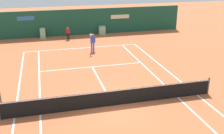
{
  "coord_description": "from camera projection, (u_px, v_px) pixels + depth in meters",
  "views": [
    {
      "loc": [
        -3.49,
        -13.15,
        7.44
      ],
      "look_at": [
        0.95,
        3.93,
        0.8
      ],
      "focal_mm": 43.69,
      "sensor_mm": 36.0,
      "label": 1
    }
  ],
  "objects": [
    {
      "name": "ground_plane",
      "position": [
        111.0,
        101.0,
        15.87
      ],
      "size": [
        80.0,
        80.0,
        0.01
      ],
      "color": "#BC6038"
    },
    {
      "name": "tennis_net",
      "position": [
        113.0,
        97.0,
        15.17
      ],
      "size": [
        12.1,
        0.1,
        1.07
      ],
      "color": "#4C4C51",
      "rests_on": "ground_plane"
    },
    {
      "name": "sponsor_back_wall",
      "position": [
        74.0,
        23.0,
        30.23
      ],
      "size": [
        25.0,
        1.02,
        2.87
      ],
      "color": "#194C38",
      "rests_on": "ground_plane"
    },
    {
      "name": "player_on_baseline",
      "position": [
        92.0,
        41.0,
        24.66
      ],
      "size": [
        0.66,
        0.66,
        1.82
      ],
      "rotation": [
        0.0,
        0.0,
        3.1
      ],
      "color": "blue",
      "rests_on": "ground_plane"
    },
    {
      "name": "ball_kid_right_post",
      "position": [
        68.0,
        32.0,
        28.66
      ],
      "size": [
        0.44,
        0.19,
        1.32
      ],
      "rotation": [
        0.0,
        0.0,
        3.22
      ],
      "color": "black",
      "rests_on": "ground_plane"
    },
    {
      "name": "tennis_ball_mid_court",
      "position": [
        48.0,
        66.0,
        21.18
      ],
      "size": [
        0.07,
        0.07,
        0.07
      ],
      "primitive_type": "sphere",
      "color": "#CCE033",
      "rests_on": "ground_plane"
    }
  ]
}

